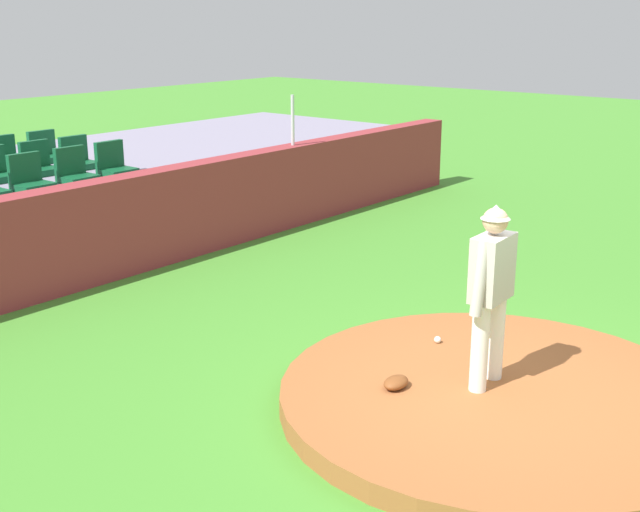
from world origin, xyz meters
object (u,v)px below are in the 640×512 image
at_px(stadium_chair_10, 5,158).
at_px(stadium_chair_11, 46,152).
at_px(stadium_chair_1, 29,179).
at_px(stadium_chair_3, 114,164).
at_px(pitcher, 491,283).
at_px(stadium_chair_2, 75,171).
at_px(stadium_chair_7, 78,158).
at_px(fielding_glove, 396,383).
at_px(baseball, 438,340).
at_px(stadium_chair_6, 39,164).

height_order(stadium_chair_10, stadium_chair_11, same).
xyz_separation_m(stadium_chair_1, stadium_chair_3, (1.43, -0.00, 0.00)).
xyz_separation_m(pitcher, stadium_chair_1, (-0.40, 6.88, 0.18)).
height_order(stadium_chair_2, stadium_chair_7, same).
distance_m(fielding_glove, stadium_chair_10, 8.22).
relative_size(stadium_chair_1, stadium_chair_10, 1.00).
bearing_deg(baseball, stadium_chair_7, 86.41).
xyz_separation_m(baseball, stadium_chair_10, (-0.27, 7.82, 1.15)).
distance_m(pitcher, stadium_chair_1, 6.89).
distance_m(stadium_chair_2, stadium_chair_3, 0.70).
distance_m(pitcher, stadium_chair_6, 7.81).
bearing_deg(stadium_chair_11, fielding_glove, 78.46).
distance_m(stadium_chair_3, stadium_chair_10, 1.96).
xyz_separation_m(stadium_chair_2, stadium_chair_7, (0.68, 0.89, 0.00)).
xyz_separation_m(baseball, stadium_chair_3, (0.45, 6.00, 1.15)).
bearing_deg(stadium_chair_11, stadium_chair_3, 89.65).
distance_m(stadium_chair_2, stadium_chair_11, 1.96).
bearing_deg(stadium_chair_10, stadium_chair_7, 127.03).
bearing_deg(stadium_chair_7, stadium_chair_11, -91.84).
distance_m(baseball, stadium_chair_1, 6.19).
relative_size(fielding_glove, stadium_chair_3, 0.60).
xyz_separation_m(fielding_glove, stadium_chair_11, (1.65, 8.10, 1.13)).
relative_size(stadium_chair_1, stadium_chair_3, 1.00).
distance_m(fielding_glove, stadium_chair_7, 7.43).
bearing_deg(stadium_chair_6, stadium_chair_7, 177.53).
xyz_separation_m(fielding_glove, stadium_chair_10, (0.92, 8.09, 1.13)).
bearing_deg(stadium_chair_6, stadium_chair_2, 89.50).
bearing_deg(stadium_chair_11, baseball, 86.61).
height_order(stadium_chair_1, stadium_chair_6, same).
bearing_deg(baseball, stadium_chair_10, 91.97).
bearing_deg(pitcher, stadium_chair_6, 84.92).
bearing_deg(stadium_chair_11, stadium_chair_1, 51.65).
relative_size(baseball, stadium_chair_6, 0.15).
bearing_deg(stadium_chair_3, stadium_chair_7, -88.79).
xyz_separation_m(stadium_chair_3, stadium_chair_7, (-0.02, 0.89, 0.00)).
bearing_deg(stadium_chair_2, stadium_chair_6, -90.50).
xyz_separation_m(fielding_glove, stadium_chair_6, (0.95, 7.19, 1.13)).
xyz_separation_m(stadium_chair_7, stadium_chair_11, (0.03, 0.93, 0.00)).
relative_size(pitcher, baseball, 23.53).
height_order(stadium_chair_1, stadium_chair_7, same).
bearing_deg(pitcher, stadium_chair_3, 78.87).
bearing_deg(stadium_chair_10, stadium_chair_11, -179.90).
bearing_deg(stadium_chair_3, stadium_chair_11, -90.35).
bearing_deg(stadium_chair_7, stadium_chair_6, -2.47).
height_order(fielding_glove, stadium_chair_6, stadium_chair_6).
bearing_deg(stadium_chair_2, fielding_glove, 81.47).
bearing_deg(stadium_chair_1, baseball, 99.24).
xyz_separation_m(fielding_glove, stadium_chair_3, (1.64, 6.27, 1.13)).
bearing_deg(baseball, stadium_chair_6, 92.01).
distance_m(pitcher, stadium_chair_11, 8.76).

